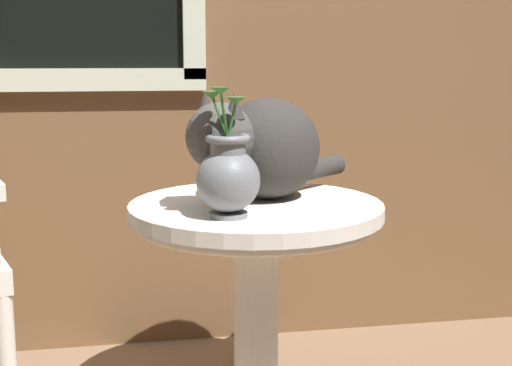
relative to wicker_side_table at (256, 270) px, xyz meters
name	(u,v)px	position (x,y,z in m)	size (l,w,h in m)	color
wicker_side_table	(256,270)	(0.00, 0.00, 0.00)	(0.64, 0.64, 0.60)	silver
cat	(261,147)	(0.02, 0.03, 0.31)	(0.48, 0.42, 0.28)	#33302D
pewter_vase_with_ivy	(228,174)	(-0.09, -0.15, 0.27)	(0.15, 0.15, 0.30)	slate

